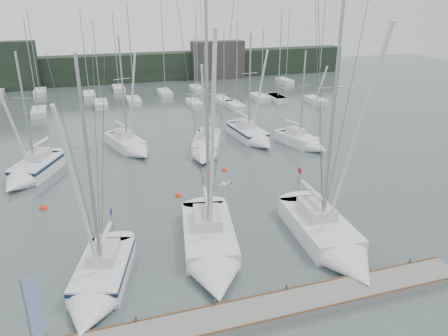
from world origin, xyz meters
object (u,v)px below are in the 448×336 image
at_px(buoy_c, 44,208).
at_px(sailboat_near_left, 98,286).
at_px(sailboat_near_center, 212,253).
at_px(sailboat_mid_b, 132,147).
at_px(sailboat_mid_d, 253,136).
at_px(buoy_b, 224,170).
at_px(sailboat_near_right, 333,243).
at_px(sailboat_mid_a, 30,173).
at_px(sailboat_mid_c, 206,149).
at_px(buoy_a, 178,196).
at_px(sailboat_mid_e, 306,143).
at_px(dock_banner, 32,312).

bearing_deg(buoy_c, sailboat_near_left, -73.98).
relative_size(sailboat_near_center, sailboat_mid_b, 1.38).
distance_m(sailboat_mid_d, buoy_b, 9.15).
xyz_separation_m(sailboat_near_right, buoy_c, (-17.75, 12.04, -0.62)).
bearing_deg(sailboat_mid_a, sailboat_mid_b, 51.24).
bearing_deg(sailboat_near_right, buoy_b, 103.05).
bearing_deg(sailboat_mid_c, buoy_a, -98.10).
xyz_separation_m(sailboat_mid_e, buoy_a, (-15.45, -7.63, -0.53)).
relative_size(sailboat_mid_b, dock_banner, 2.89).
bearing_deg(dock_banner, sailboat_mid_b, 59.28).
height_order(sailboat_near_right, sailboat_mid_c, sailboat_near_right).
xyz_separation_m(sailboat_near_center, sailboat_mid_e, (15.51, 17.35, -0.04)).
distance_m(sailboat_mid_d, sailboat_mid_e, 5.84).
xyz_separation_m(buoy_b, dock_banner, (-14.64, -19.29, 2.91)).
distance_m(sailboat_mid_b, sailboat_mid_e, 18.21).
xyz_separation_m(sailboat_near_center, sailboat_mid_a, (-11.56, 17.03, 0.08)).
bearing_deg(sailboat_mid_e, buoy_c, 178.03).
relative_size(sailboat_near_center, sailboat_mid_d, 1.38).
bearing_deg(sailboat_mid_a, buoy_a, -7.24).
relative_size(sailboat_near_right, sailboat_mid_c, 1.50).
distance_m(buoy_a, buoy_c, 10.28).
bearing_deg(buoy_c, sailboat_mid_d, 25.90).
xyz_separation_m(buoy_a, buoy_b, (5.26, 4.11, 0.00)).
distance_m(sailboat_near_right, sailboat_mid_d, 22.55).
height_order(buoy_b, dock_banner, dock_banner).
distance_m(sailboat_near_left, sailboat_mid_c, 22.75).
height_order(sailboat_near_right, buoy_c, sailboat_near_right).
height_order(sailboat_mid_a, sailboat_mid_e, sailboat_mid_a).
distance_m(sailboat_near_center, sailboat_mid_e, 23.27).
bearing_deg(buoy_b, buoy_a, -141.95).
bearing_deg(sailboat_near_center, sailboat_mid_e, 59.30).
relative_size(sailboat_mid_d, dock_banner, 2.89).
xyz_separation_m(sailboat_near_center, buoy_c, (-10.17, 10.74, -0.56)).
bearing_deg(sailboat_mid_a, dock_banner, -59.37).
relative_size(sailboat_near_right, buoy_c, 28.12).
bearing_deg(sailboat_mid_d, sailboat_mid_b, 172.20).
height_order(sailboat_near_right, sailboat_mid_a, sailboat_near_right).
relative_size(sailboat_mid_d, buoy_b, 24.11).
bearing_deg(dock_banner, sailboat_near_right, -2.13).
distance_m(sailboat_mid_a, buoy_a, 13.74).
bearing_deg(sailboat_mid_c, sailboat_near_right, -61.40).
bearing_deg(buoy_a, sailboat_mid_d, 45.98).
distance_m(sailboat_near_left, sailboat_near_right, 14.32).
relative_size(sailboat_mid_b, buoy_c, 20.13).
bearing_deg(sailboat_near_left, buoy_b, 67.58).
bearing_deg(sailboat_mid_b, sailboat_mid_d, -20.05).
relative_size(buoy_a, buoy_b, 1.00).
bearing_deg(dock_banner, sailboat_near_left, 42.79).
bearing_deg(sailboat_near_center, sailboat_mid_c, 86.44).
bearing_deg(sailboat_mid_e, sailboat_mid_c, 157.95).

